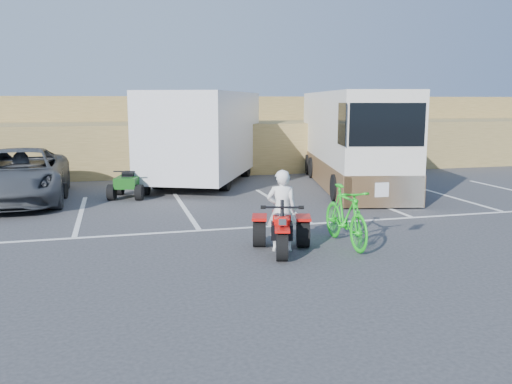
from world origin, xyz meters
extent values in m
plane|color=#343436|center=(0.00, 0.00, 0.00)|extent=(100.00, 100.00, 0.00)
cube|color=white|center=(-2.70, 5.00, 0.00)|extent=(0.12, 5.00, 0.01)
cube|color=white|center=(0.00, 5.00, 0.00)|extent=(0.12, 5.00, 0.01)
cube|color=white|center=(2.70, 5.00, 0.00)|extent=(0.12, 5.00, 0.01)
cube|color=white|center=(5.40, 5.00, 0.00)|extent=(0.12, 5.00, 0.01)
cube|color=white|center=(8.10, 5.00, 0.00)|extent=(0.12, 5.00, 0.01)
cube|color=white|center=(0.00, 2.40, 0.00)|extent=(28.00, 0.12, 0.01)
cube|color=olive|center=(0.00, 14.00, 1.00)|extent=(40.00, 6.00, 2.00)
cube|color=olive|center=(0.00, 17.50, 2.00)|extent=(40.00, 4.00, 2.20)
imported|color=white|center=(1.30, 0.36, 0.80)|extent=(0.67, 0.53, 1.60)
imported|color=#14BF19|center=(2.67, 0.43, 0.61)|extent=(0.57, 2.02, 1.21)
imported|color=#404347|center=(-4.48, 7.35, 0.76)|extent=(2.65, 5.54, 1.52)
cube|color=silver|center=(1.34, 9.71, 1.77)|extent=(5.38, 7.39, 2.86)
cylinder|color=black|center=(1.34, 9.71, 0.40)|extent=(2.62, 1.79, 0.80)
cube|color=silver|center=(6.14, 7.80, 1.62)|extent=(4.04, 9.02, 3.15)
cube|color=brown|center=(6.14, 7.80, 0.48)|extent=(4.09, 9.03, 0.88)
cube|color=black|center=(5.18, 3.51, 2.28)|extent=(1.97, 0.46, 1.14)
camera|label=1|loc=(-1.80, -9.44, 2.90)|focal=38.00mm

